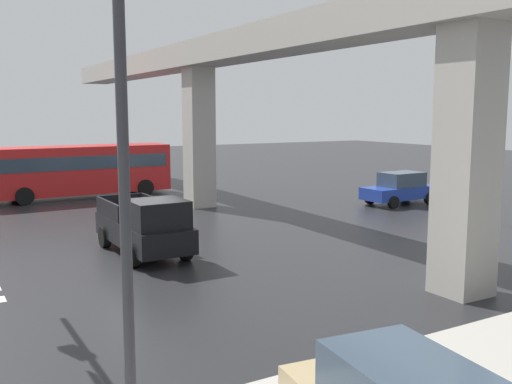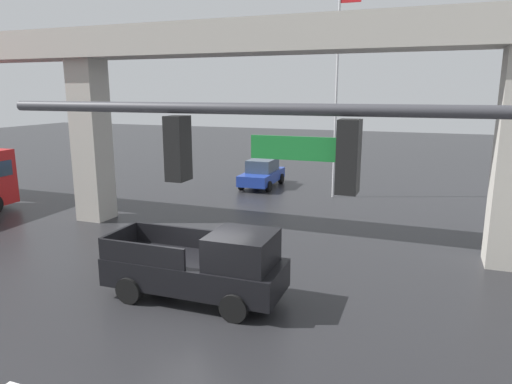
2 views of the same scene
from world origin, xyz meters
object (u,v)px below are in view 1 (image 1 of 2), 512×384
(city_bus, at_px, (75,168))
(street_lamp_near_corner, at_px, (123,138))
(flagpole, at_px, (460,79))
(sedan_blue, at_px, (401,188))
(pickup_truck, at_px, (146,227))

(city_bus, height_order, street_lamp_near_corner, street_lamp_near_corner)
(street_lamp_near_corner, relative_size, flagpole, 0.65)
(city_bus, xyz_separation_m, sedan_blue, (11.03, 14.62, -0.87))
(pickup_truck, height_order, city_bus, city_bus)
(sedan_blue, bearing_deg, pickup_truck, -76.18)
(flagpole, bearing_deg, sedan_blue, 164.19)
(pickup_truck, distance_m, sedan_blue, 16.09)
(street_lamp_near_corner, bearing_deg, flagpole, 118.88)
(sedan_blue, bearing_deg, flagpole, -15.81)
(sedan_blue, bearing_deg, street_lamp_near_corner, -52.90)
(pickup_truck, relative_size, flagpole, 0.46)
(street_lamp_near_corner, distance_m, flagpole, 21.09)
(street_lamp_near_corner, bearing_deg, city_bus, 168.81)
(pickup_truck, distance_m, flagpole, 15.28)
(city_bus, relative_size, street_lamp_near_corner, 1.50)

